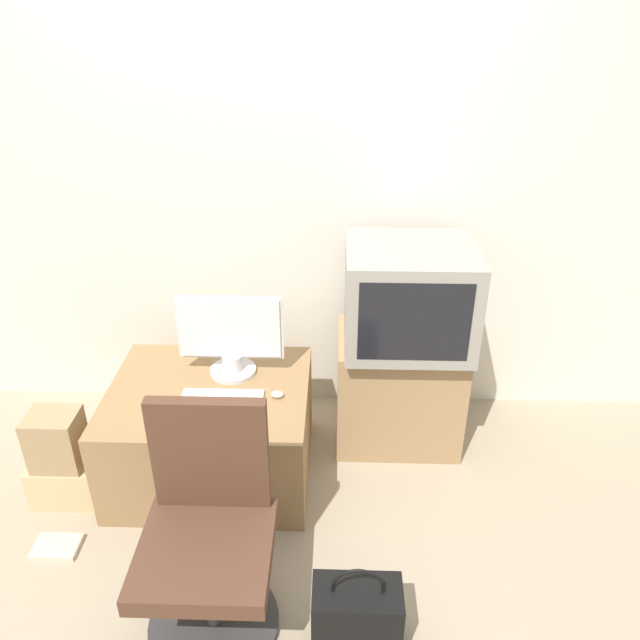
% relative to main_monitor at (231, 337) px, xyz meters
% --- Properties ---
extents(ground_plane, '(12.00, 12.00, 0.00)m').
position_rel_main_monitor_xyz_m(ground_plane, '(0.20, -0.81, -0.68)').
color(ground_plane, tan).
extents(wall_back, '(4.40, 0.05, 2.60)m').
position_rel_main_monitor_xyz_m(wall_back, '(0.20, 0.51, 0.62)').
color(wall_back, silver).
rests_on(wall_back, ground_plane).
extents(desk, '(0.92, 0.77, 0.48)m').
position_rel_main_monitor_xyz_m(desk, '(-0.10, -0.14, -0.44)').
color(desk, '#937047').
rests_on(desk, ground_plane).
extents(side_stand, '(0.62, 0.46, 0.60)m').
position_rel_main_monitor_xyz_m(side_stand, '(0.81, 0.15, -0.38)').
color(side_stand, '#A37F56').
rests_on(side_stand, ground_plane).
extents(main_monitor, '(0.49, 0.22, 0.40)m').
position_rel_main_monitor_xyz_m(main_monitor, '(0.00, 0.00, 0.00)').
color(main_monitor, silver).
rests_on(main_monitor, desk).
extents(keyboard, '(0.37, 0.12, 0.01)m').
position_rel_main_monitor_xyz_m(keyboard, '(-0.02, -0.22, -0.19)').
color(keyboard, silver).
rests_on(keyboard, desk).
extents(mouse, '(0.06, 0.03, 0.04)m').
position_rel_main_monitor_xyz_m(mouse, '(0.23, -0.20, -0.18)').
color(mouse, silver).
rests_on(mouse, desk).
extents(crt_tv, '(0.59, 0.52, 0.48)m').
position_rel_main_monitor_xyz_m(crt_tv, '(0.83, 0.12, 0.16)').
color(crt_tv, gray).
rests_on(crt_tv, side_stand).
extents(office_chair, '(0.49, 0.49, 0.89)m').
position_rel_main_monitor_xyz_m(office_chair, '(0.05, -0.93, -0.29)').
color(office_chair, '#333333').
rests_on(office_chair, ground_plane).
extents(cardboard_box_lower, '(0.30, 0.20, 0.21)m').
position_rel_main_monitor_xyz_m(cardboard_box_lower, '(-0.75, -0.35, -0.57)').
color(cardboard_box_lower, '#D1B27F').
rests_on(cardboard_box_lower, ground_plane).
extents(cardboard_box_upper, '(0.22, 0.18, 0.27)m').
position_rel_main_monitor_xyz_m(cardboard_box_upper, '(-0.75, -0.35, -0.34)').
color(cardboard_box_upper, '#A3845B').
rests_on(cardboard_box_upper, cardboard_box_lower).
extents(handbag, '(0.32, 0.17, 0.39)m').
position_rel_main_monitor_xyz_m(handbag, '(0.58, -1.05, -0.53)').
color(handbag, black).
rests_on(handbag, ground_plane).
extents(book, '(0.19, 0.14, 0.02)m').
position_rel_main_monitor_xyz_m(book, '(-0.69, -0.66, -0.67)').
color(book, beige).
rests_on(book, ground_plane).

